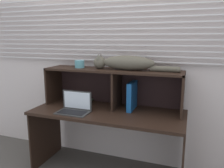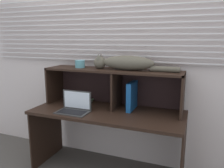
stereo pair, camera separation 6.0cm
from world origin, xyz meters
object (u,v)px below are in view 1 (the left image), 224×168
(laptop, at_px, (74,108))
(small_basket, at_px, (80,64))
(cat, at_px, (125,63))
(binder_upright, at_px, (132,96))
(book_stack, at_px, (81,102))

(laptop, height_order, small_basket, small_basket)
(cat, relative_size, binder_upright, 3.04)
(cat, height_order, laptop, cat)
(cat, distance_m, laptop, 0.69)
(laptop, distance_m, book_stack, 0.30)
(cat, distance_m, small_basket, 0.53)
(cat, bearing_deg, laptop, -147.61)
(cat, bearing_deg, small_basket, -180.00)
(laptop, distance_m, binder_upright, 0.61)
(binder_upright, distance_m, book_stack, 0.62)
(binder_upright, height_order, small_basket, small_basket)
(laptop, distance_m, small_basket, 0.51)
(binder_upright, xyz_separation_m, small_basket, (-0.61, 0.00, 0.31))
(cat, relative_size, book_stack, 3.44)
(cat, distance_m, binder_upright, 0.35)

